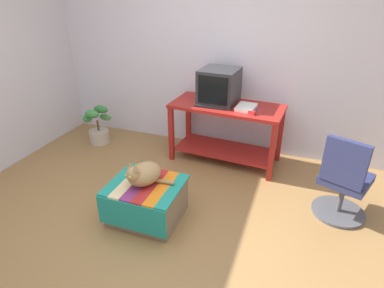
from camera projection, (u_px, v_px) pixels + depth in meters
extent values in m
plane|color=olive|center=(161.00, 235.00, 3.03)|extent=(14.00, 14.00, 0.00)
cube|color=silver|center=(223.00, 53.00, 4.17)|extent=(8.00, 0.10, 2.60)
cube|color=maroon|center=(171.00, 134.00, 4.16)|extent=(0.06, 0.06, 0.73)
cube|color=maroon|center=(272.00, 153.00, 3.70)|extent=(0.06, 0.06, 0.73)
cube|color=maroon|center=(280.00, 135.00, 4.14)|extent=(0.06, 0.06, 0.73)
cube|color=maroon|center=(188.00, 120.00, 4.60)|extent=(0.06, 0.06, 0.73)
cube|color=maroon|center=(225.00, 150.00, 4.25)|extent=(1.29, 0.61, 0.02)
cube|color=maroon|center=(227.00, 106.00, 3.98)|extent=(1.41, 0.71, 0.04)
cube|color=#28282B|center=(219.00, 102.00, 4.04)|extent=(0.33, 0.34, 0.02)
cube|color=#28282B|center=(219.00, 86.00, 3.95)|extent=(0.47, 0.48, 0.42)
cube|color=black|center=(213.00, 91.00, 3.76)|extent=(0.36, 0.04, 0.33)
cube|color=black|center=(211.00, 106.00, 3.91)|extent=(0.40, 0.15, 0.02)
cube|color=white|center=(246.00, 107.00, 3.83)|extent=(0.23, 0.29, 0.04)
cube|color=#7A664C|center=(147.00, 201.00, 3.19)|extent=(0.66, 0.56, 0.37)
cube|color=#1E897A|center=(131.00, 217.00, 2.91)|extent=(0.69, 0.01, 0.30)
cube|color=#1E897A|center=(119.00, 179.00, 3.19)|extent=(0.12, 0.60, 0.02)
cube|color=beige|center=(130.00, 181.00, 3.15)|extent=(0.12, 0.60, 0.02)
cube|color=#7A2D6B|center=(140.00, 184.00, 3.12)|extent=(0.12, 0.60, 0.02)
cube|color=#AD2323|center=(151.00, 186.00, 3.08)|extent=(0.12, 0.60, 0.02)
cube|color=orange|center=(162.00, 188.00, 3.05)|extent=(0.12, 0.60, 0.02)
cube|color=#1E897A|center=(173.00, 191.00, 3.01)|extent=(0.12, 0.60, 0.02)
ellipsoid|color=#9E7A4C|center=(145.00, 174.00, 3.06)|extent=(0.37, 0.42, 0.21)
sphere|color=#9E7A4C|center=(133.00, 174.00, 2.95)|extent=(0.14, 0.14, 0.14)
cylinder|color=#9E7A4C|center=(160.00, 181.00, 3.10)|extent=(0.28, 0.06, 0.04)
cone|color=#9E7A4C|center=(130.00, 165.00, 2.93)|extent=(0.06, 0.06, 0.06)
cone|color=#9E7A4C|center=(136.00, 168.00, 2.89)|extent=(0.06, 0.06, 0.06)
sphere|color=#C6D151|center=(126.00, 175.00, 2.92)|extent=(0.02, 0.02, 0.02)
sphere|color=#C6D151|center=(130.00, 177.00, 2.89)|extent=(0.02, 0.02, 0.02)
cylinder|color=#B7A893|center=(99.00, 136.00, 4.73)|extent=(0.28, 0.28, 0.19)
cylinder|color=brown|center=(98.00, 126.00, 4.65)|extent=(0.03, 0.03, 0.16)
ellipsoid|color=#2D7033|center=(101.00, 109.00, 4.51)|extent=(0.22, 0.11, 0.11)
ellipsoid|color=#4C8E42|center=(105.00, 117.00, 4.67)|extent=(0.19, 0.08, 0.10)
ellipsoid|color=#4C8E42|center=(92.00, 113.00, 4.64)|extent=(0.19, 0.11, 0.08)
ellipsoid|color=#38843D|center=(87.00, 119.00, 4.57)|extent=(0.13, 0.12, 0.11)
ellipsoid|color=#38843D|center=(92.00, 114.00, 4.45)|extent=(0.21, 0.13, 0.12)
cylinder|color=#4C4C51|center=(338.00, 211.00, 3.31)|extent=(0.52, 0.52, 0.03)
cylinder|color=#4C4C51|center=(341.00, 197.00, 3.23)|extent=(0.05, 0.05, 0.34)
cube|color=navy|center=(346.00, 179.00, 3.13)|extent=(0.55, 0.55, 0.08)
cube|color=navy|center=(345.00, 163.00, 2.89)|extent=(0.37, 0.20, 0.44)
cube|color=#A31E1E|center=(251.00, 112.00, 3.68)|extent=(0.11, 0.08, 0.04)
cylinder|color=#2351B2|center=(257.00, 110.00, 3.81)|extent=(0.04, 0.14, 0.01)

